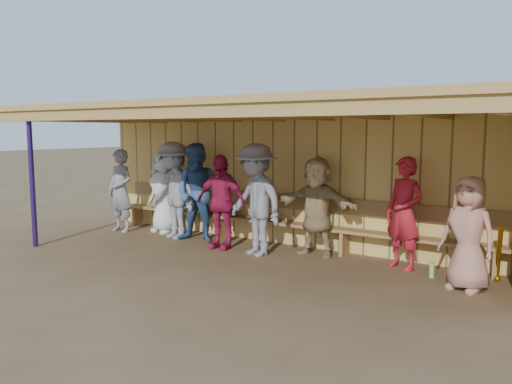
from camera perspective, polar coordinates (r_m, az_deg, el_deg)
ground at (r=8.23m, az=-1.36°, el=-7.53°), size 90.00×90.00×0.00m
player_a at (r=10.57m, az=-15.22°, el=0.16°), size 0.62×0.42×1.69m
player_b at (r=10.29m, az=-10.49°, el=0.04°), size 0.90×0.68×1.67m
player_c at (r=9.35m, az=-6.63°, el=-0.07°), size 1.03×0.89×1.84m
player_d at (r=8.75m, az=-4.07°, el=-1.12°), size 1.00×0.47×1.66m
player_e at (r=8.24m, az=-0.01°, el=-0.89°), size 1.36×1.05×1.86m
player_f at (r=8.30m, az=6.91°, el=-1.62°), size 1.55×0.54×1.65m
player_g at (r=7.76m, az=16.57°, el=-2.32°), size 0.72×0.61×1.69m
player_h at (r=7.00m, az=23.07°, el=-4.39°), size 0.85×0.69×1.50m
player_extra at (r=9.69m, az=-9.39°, el=0.19°), size 1.31×0.92×1.86m
dugout_structure at (r=8.34m, az=3.51°, el=4.46°), size 8.80×3.20×2.50m
bench at (r=9.03m, az=2.68°, el=-2.79°), size 7.60×0.34×0.93m
dugout_equipment at (r=8.99m, az=1.59°, el=-3.07°), size 5.35×0.62×0.80m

